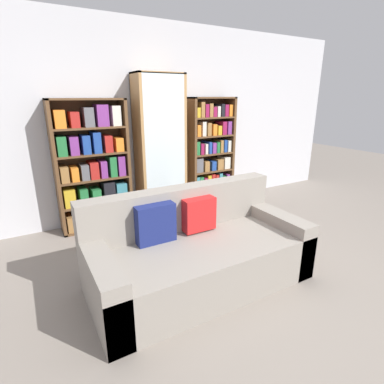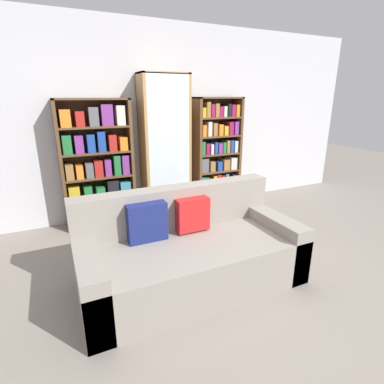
{
  "view_description": "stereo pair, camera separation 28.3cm",
  "coord_description": "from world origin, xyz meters",
  "px_view_note": "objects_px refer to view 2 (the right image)",
  "views": [
    {
      "loc": [
        -1.69,
        -1.72,
        1.71
      ],
      "look_at": [
        0.03,
        1.29,
        0.6
      ],
      "focal_mm": 28.0,
      "sensor_mm": 36.0,
      "label": 1
    },
    {
      "loc": [
        -1.44,
        -1.85,
        1.71
      ],
      "look_at": [
        0.03,
        1.29,
        0.6
      ],
      "focal_mm": 28.0,
      "sensor_mm": 36.0,
      "label": 2
    }
  ],
  "objects_px": {
    "couch": "(189,253)",
    "display_cabinet": "(165,147)",
    "bookshelf_right": "(216,155)",
    "wine_bottle": "(232,215)",
    "bookshelf_left": "(98,166)"
  },
  "relations": [
    {
      "from": "bookshelf_right",
      "to": "wine_bottle",
      "type": "bearing_deg",
      "value": -104.38
    },
    {
      "from": "display_cabinet",
      "to": "bookshelf_right",
      "type": "xyz_separation_m",
      "value": [
        0.87,
        0.02,
        -0.18
      ]
    },
    {
      "from": "bookshelf_left",
      "to": "bookshelf_right",
      "type": "relative_size",
      "value": 0.99
    },
    {
      "from": "couch",
      "to": "display_cabinet",
      "type": "relative_size",
      "value": 1.01
    },
    {
      "from": "bookshelf_left",
      "to": "display_cabinet",
      "type": "bearing_deg",
      "value": -0.96
    },
    {
      "from": "couch",
      "to": "bookshelf_right",
      "type": "distance_m",
      "value": 2.27
    },
    {
      "from": "bookshelf_left",
      "to": "wine_bottle",
      "type": "height_order",
      "value": "bookshelf_left"
    },
    {
      "from": "couch",
      "to": "bookshelf_right",
      "type": "relative_size",
      "value": 1.19
    },
    {
      "from": "couch",
      "to": "display_cabinet",
      "type": "bearing_deg",
      "value": 76.39
    },
    {
      "from": "bookshelf_left",
      "to": "wine_bottle",
      "type": "xyz_separation_m",
      "value": [
        1.6,
        -0.84,
        -0.68
      ]
    },
    {
      "from": "bookshelf_left",
      "to": "bookshelf_right",
      "type": "distance_m",
      "value": 1.82
    },
    {
      "from": "bookshelf_left",
      "to": "bookshelf_right",
      "type": "height_order",
      "value": "bookshelf_right"
    },
    {
      "from": "bookshelf_right",
      "to": "display_cabinet",
      "type": "bearing_deg",
      "value": -178.96
    },
    {
      "from": "couch",
      "to": "bookshelf_right",
      "type": "xyz_separation_m",
      "value": [
        1.3,
        1.79,
        0.52
      ]
    },
    {
      "from": "bookshelf_left",
      "to": "bookshelf_right",
      "type": "xyz_separation_m",
      "value": [
        1.82,
        -0.0,
        0.0
      ]
    }
  ]
}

